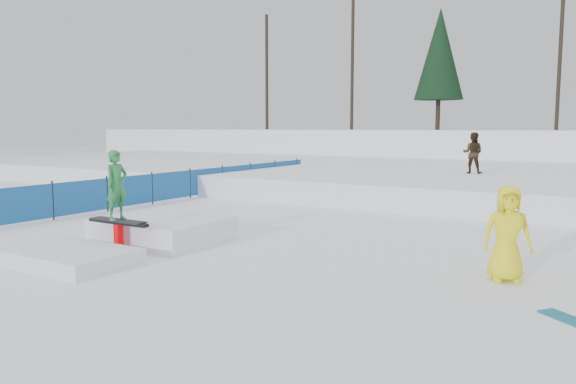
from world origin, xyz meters
The scene contains 7 objects.
ground centered at (0.00, 0.00, 0.00)m, with size 120.00×120.00×0.00m, color white.
snow_berm centered at (0.00, 30.00, 1.20)m, with size 60.00×14.00×2.40m, color white.
snow_midrise centered at (0.00, 16.00, 0.40)m, with size 50.00×18.00×0.80m, color white.
safety_fence centered at (-6.50, 6.60, 0.55)m, with size 0.05×16.00×1.10m.
walker_olive centered at (1.95, 13.26, 1.59)m, with size 0.77×0.60×1.58m, color black.
spectator_yellow centered at (5.47, 0.88, 0.81)m, with size 0.79×0.52×1.62m, color yellow.
jib_rail_feature centered at (-1.75, -0.43, 0.30)m, with size 2.60×4.40×2.11m.
Camera 1 is at (7.15, -8.87, 2.57)m, focal length 35.00 mm.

